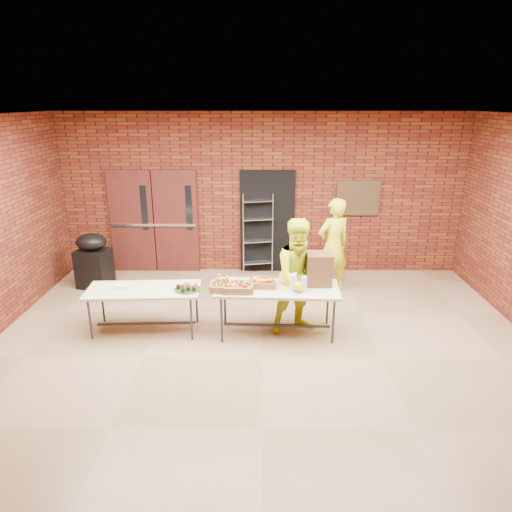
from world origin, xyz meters
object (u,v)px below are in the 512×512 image
Objects in this scene: table_right at (277,291)px; covered_grill at (93,260)px; table_left at (144,292)px; coffee_dispenser at (319,269)px; wire_rack at (258,234)px; volunteer_woman at (333,246)px; volunteer_man at (300,276)px.

covered_grill reaches higher than table_right.
table_left is 2.67m from coffee_dispenser.
coffee_dispenser is (0.63, 0.13, 0.31)m from table_right.
table_right is 1.76× the size of covered_grill.
coffee_dispenser is (0.94, -2.44, 0.17)m from wire_rack.
covered_grill is 0.60× the size of volunteer_woman.
table_left is at bearing -178.14° from coffee_dispenser.
table_right is at bearing -15.71° from covered_grill.
wire_rack reaches higher than coffee_dispenser.
table_right is 1.05× the size of volunteer_man.
table_right is 1.05× the size of volunteer_woman.
coffee_dispenser is at bearing 49.01° from volunteer_woman.
wire_rack reaches higher than table_right.
table_left is (-1.71, -2.53, -0.19)m from wire_rack.
wire_rack is at bearing 110.97° from coffee_dispenser.
volunteer_man reaches higher than coffee_dispenser.
volunteer_man reaches higher than covered_grill.
covered_grill is at bearing 154.34° from table_right.
wire_rack is at bearing 52.68° from table_left.
wire_rack reaches higher than covered_grill.
wire_rack is 1.57× the size of covered_grill.
coffee_dispenser reaches higher than covered_grill.
volunteer_man reaches higher than table_right.
table_right is 0.41m from volunteer_man.
table_right is at bearing -94.63° from wire_rack.
volunteer_man is at bearing -12.11° from covered_grill.
table_left is 2.25m from covered_grill.
volunteer_woman is (1.38, -0.93, 0.06)m from wire_rack.
volunteer_man reaches higher than table_left.
volunteer_man reaches higher than volunteer_woman.
coffee_dispenser reaches higher than table_left.
volunteer_woman is 1.70m from volunteer_man.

